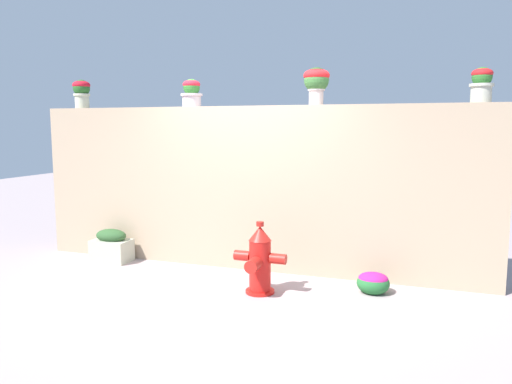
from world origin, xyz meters
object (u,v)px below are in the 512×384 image
(potted_plant_1, at_px, (192,92))
(fire_hydrant, at_px, (260,261))
(potted_plant_3, at_px, (482,83))
(planter_box, at_px, (112,246))
(flower_bush_left, at_px, (373,282))
(potted_plant_0, at_px, (82,91))
(potted_plant_2, at_px, (316,81))

(potted_plant_1, height_order, fire_hydrant, potted_plant_1)
(potted_plant_1, relative_size, potted_plant_3, 0.94)
(fire_hydrant, height_order, planter_box, fire_hydrant)
(flower_bush_left, height_order, planter_box, planter_box)
(fire_hydrant, bearing_deg, potted_plant_3, 24.48)
(fire_hydrant, distance_m, planter_box, 2.40)
(potted_plant_3, height_order, fire_hydrant, potted_plant_3)
(potted_plant_0, xyz_separation_m, flower_bush_left, (4.22, -0.57, -2.21))
(potted_plant_2, distance_m, planter_box, 3.49)
(potted_plant_1, bearing_deg, flower_bush_left, -12.91)
(fire_hydrant, bearing_deg, flower_bush_left, 19.36)
(potted_plant_2, bearing_deg, flower_bush_left, -35.60)
(potted_plant_1, xyz_separation_m, flower_bush_left, (2.47, -0.57, -2.15))
(potted_plant_2, bearing_deg, potted_plant_3, 0.65)
(potted_plant_1, height_order, potted_plant_3, potted_plant_3)
(potted_plant_2, height_order, fire_hydrant, potted_plant_2)
(potted_plant_0, height_order, fire_hydrant, potted_plant_0)
(potted_plant_2, relative_size, planter_box, 0.88)
(potted_plant_0, relative_size, flower_bush_left, 1.13)
(potted_plant_1, xyz_separation_m, fire_hydrant, (1.28, -0.98, -1.92))
(fire_hydrant, height_order, flower_bush_left, fire_hydrant)
(planter_box, bearing_deg, potted_plant_2, 8.81)
(flower_bush_left, bearing_deg, planter_box, 177.53)
(potted_plant_2, bearing_deg, fire_hydrant, -111.33)
(potted_plant_2, height_order, planter_box, potted_plant_2)
(potted_plant_1, height_order, planter_box, potted_plant_1)
(potted_plant_3, relative_size, flower_bush_left, 1.08)
(potted_plant_2, relative_size, flower_bush_left, 1.26)
(potted_plant_2, xyz_separation_m, fire_hydrant, (-0.39, -0.99, -2.01))
(potted_plant_3, bearing_deg, potted_plant_1, -179.56)
(potted_plant_1, height_order, flower_bush_left, potted_plant_1)
(potted_plant_1, height_order, potted_plant_2, potted_plant_2)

